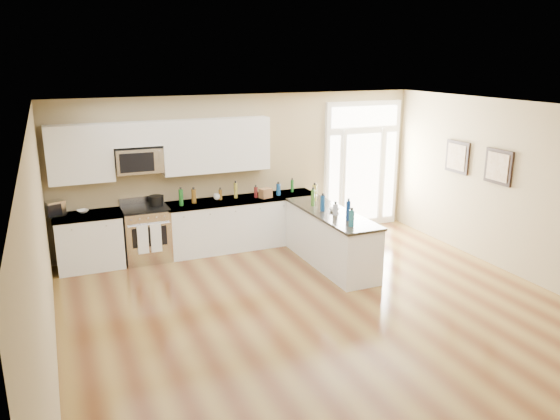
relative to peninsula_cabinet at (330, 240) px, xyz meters
The scene contains 20 objects.
ground 2.46m from the peninsula_cabinet, 112.44° to the right, with size 8.00×8.00×0.00m, color brown.
room_shell 2.74m from the peninsula_cabinet, 112.44° to the right, with size 8.00×8.00×8.00m.
back_cabinet_left 4.06m from the peninsula_cabinet, 159.09° to the left, with size 1.10×0.66×0.94m.
back_cabinet_right 1.81m from the peninsula_cabinet, 126.68° to the left, with size 2.85×0.66×0.94m.
peninsula_cabinet is the anchor object (origin of this frame).
upper_cabinet_left 4.39m from the peninsula_cabinet, 157.26° to the left, with size 1.04×0.33×0.95m, color white.
upper_cabinet_right 2.65m from the peninsula_cabinet, 133.15° to the left, with size 1.94×0.33×0.95m, color white.
upper_cabinet_short 3.73m from the peninsula_cabinet, 150.98° to the left, with size 0.82×0.33×0.40m, color white.
microwave 3.53m from the peninsula_cabinet, 151.57° to the left, with size 0.78×0.41×0.42m.
entry_door 2.52m from the peninsula_cabinet, 46.51° to the left, with size 1.70×0.10×2.60m.
wall_art_near 2.84m from the peninsula_cabinet, ahead, with size 0.05×0.58×0.58m.
wall_art_far 3.02m from the peninsula_cabinet, 22.25° to the right, with size 0.05×0.58×0.58m.
kitchen_range 3.19m from the peninsula_cabinet, 153.03° to the left, with size 0.77×0.69×1.08m.
stockpot 3.10m from the peninsula_cabinet, 150.13° to the left, with size 0.25×0.25×0.19m, color black.
toaster_oven 4.60m from the peninsula_cabinet, 159.87° to the left, with size 0.29×0.23×0.25m, color silver.
cardboard_box 1.59m from the peninsula_cabinet, 116.96° to the left, with size 0.21×0.16×0.17m, color brown.
bowl_left 4.19m from the peninsula_cabinet, 157.61° to the left, with size 0.19×0.19×0.05m, color white.
bowl_peninsula 0.54m from the peninsula_cabinet, ahead, with size 0.17×0.17×0.05m, color white.
cup_counter 2.24m from the peninsula_cabinet, 134.91° to the left, with size 0.13×0.13×0.10m, color white.
counter_bottles 1.10m from the peninsula_cabinet, 133.16° to the left, with size 2.37×2.45×0.32m.
Camera 1 is at (-3.31, -5.53, 3.45)m, focal length 35.00 mm.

